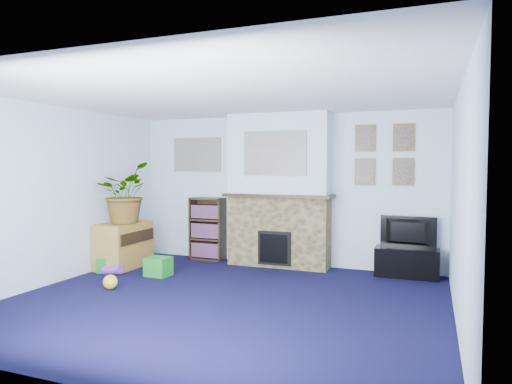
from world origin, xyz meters
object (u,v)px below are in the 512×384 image
at_px(television, 407,232).
at_px(sideboard, 124,245).
at_px(tv_stand, 407,261).
at_px(bookshelf, 208,230).

distance_m(television, sideboard, 4.29).
bearing_deg(tv_stand, bookshelf, 178.64).
distance_m(tv_stand, sideboard, 4.28).
bearing_deg(television, sideboard, 17.52).
distance_m(tv_stand, bookshelf, 3.23).
distance_m(tv_stand, television, 0.41).
bearing_deg(bookshelf, tv_stand, -1.36).
relative_size(tv_stand, television, 1.12).
relative_size(tv_stand, sideboard, 0.97).
bearing_deg(television, bookshelf, 3.56).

